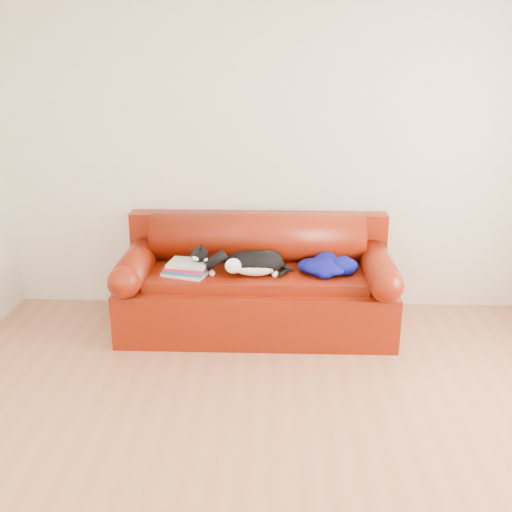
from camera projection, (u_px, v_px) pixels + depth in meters
The scene contains 7 objects.
ground at pixel (274, 442), 3.39m from camera, with size 4.50×4.50×0.00m, color #91583A.
room_shell at pixel (303, 146), 2.86m from camera, with size 4.52×4.02×2.61m.
sofa_base at pixel (257, 300), 4.73m from camera, with size 2.10×0.90×0.50m.
sofa_back at pixel (258, 254), 4.86m from camera, with size 2.10×1.01×0.88m.
book_stack at pixel (188, 268), 4.52m from camera, with size 0.38×0.33×0.10m.
cat at pixel (254, 264), 4.49m from camera, with size 0.65×0.39×0.23m.
blanket at pixel (327, 265), 4.54m from camera, with size 0.50×0.40×0.14m.
Camera 1 is at (-0.00, -2.87, 2.09)m, focal length 42.00 mm.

